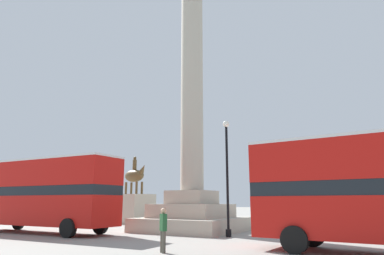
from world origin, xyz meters
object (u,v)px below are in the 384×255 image
at_px(pedestrian_near_lamp, 163,228).
at_px(equestrian_statue, 133,204).
at_px(monument_column, 192,109).
at_px(street_lamp, 227,175).
at_px(bus_a, 43,192).

bearing_deg(pedestrian_near_lamp, equestrian_statue, 171.77).
xyz_separation_m(monument_column, equestrian_statue, (-8.34, 4.05, -6.41)).
bearing_deg(street_lamp, monument_column, 149.50).
xyz_separation_m(equestrian_statue, pedestrian_near_lamp, (12.21, -12.68, -0.78)).
bearing_deg(equestrian_statue, street_lamp, -15.56).
xyz_separation_m(monument_column, bus_a, (-7.28, -5.78, -5.64)).
bearing_deg(bus_a, street_lamp, 16.27).
distance_m(bus_a, equestrian_statue, 9.92).
relative_size(bus_a, street_lamp, 1.67).
relative_size(equestrian_statue, pedestrian_near_lamp, 3.60).
bearing_deg(equestrian_statue, bus_a, -72.10).
bearing_deg(pedestrian_near_lamp, bus_a, -156.47).
height_order(street_lamp, pedestrian_near_lamp, street_lamp).
height_order(bus_a, pedestrian_near_lamp, bus_a).
xyz_separation_m(equestrian_statue, street_lamp, (11.86, -6.12, 1.66)).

